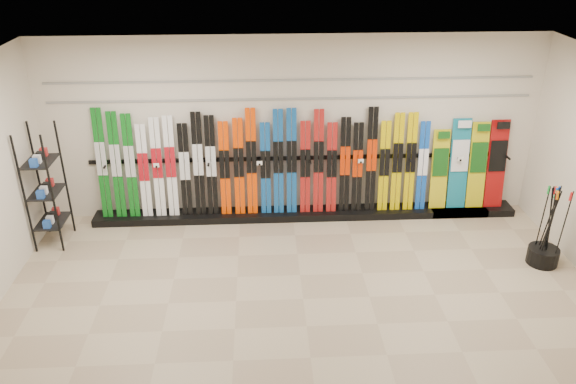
{
  "coord_description": "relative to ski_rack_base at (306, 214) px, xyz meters",
  "views": [
    {
      "loc": [
        -0.53,
        -6.05,
        4.55
      ],
      "look_at": [
        -0.15,
        1.0,
        1.1
      ],
      "focal_mm": 35.0,
      "sensor_mm": 36.0,
      "label": 1
    }
  ],
  "objects": [
    {
      "name": "slatwall_rail_0",
      "position": [
        -0.22,
        0.2,
        1.94
      ],
      "size": [
        7.6,
        0.02,
        0.03
      ],
      "primitive_type": "cube",
      "color": "gray",
      "rests_on": "back_wall"
    },
    {
      "name": "accessory_rack",
      "position": [
        -3.97,
        -0.58,
        0.88
      ],
      "size": [
        0.4,
        0.6,
        1.87
      ],
      "primitive_type": "cube",
      "color": "black",
      "rests_on": "floor"
    },
    {
      "name": "skis",
      "position": [
        -0.7,
        0.04,
        0.88
      ],
      "size": [
        5.37,
        0.22,
        1.81
      ],
      "color": "#0D6216",
      "rests_on": "ski_rack_base"
    },
    {
      "name": "ski_poles",
      "position": [
        3.34,
        -1.58,
        0.55
      ],
      "size": [
        0.3,
        0.3,
        1.18
      ],
      "color": "black",
      "rests_on": "pole_bin"
    },
    {
      "name": "slatwall_rail_1",
      "position": [
        -0.22,
        0.2,
        2.24
      ],
      "size": [
        7.6,
        0.02,
        0.03
      ],
      "primitive_type": "cube",
      "color": "gray",
      "rests_on": "back_wall"
    },
    {
      "name": "ceiling",
      "position": [
        -0.22,
        -2.28,
        2.94
      ],
      "size": [
        8.0,
        8.0,
        0.0
      ],
      "primitive_type": "plane",
      "rotation": [
        3.14,
        0.0,
        0.0
      ],
      "color": "silver",
      "rests_on": "back_wall"
    },
    {
      "name": "floor",
      "position": [
        -0.22,
        -2.28,
        -0.06
      ],
      "size": [
        8.0,
        8.0,
        0.0
      ],
      "primitive_type": "plane",
      "color": "#9D886C",
      "rests_on": "ground"
    },
    {
      "name": "snowboards",
      "position": [
        2.72,
        0.07,
        0.79
      ],
      "size": [
        1.26,
        0.24,
        1.52
      ],
      "color": "gold",
      "rests_on": "ski_rack_base"
    },
    {
      "name": "ski_rack_base",
      "position": [
        0.0,
        0.0,
        0.0
      ],
      "size": [
        8.0,
        0.4,
        0.12
      ],
      "primitive_type": "cube",
      "color": "black",
      "rests_on": "floor"
    },
    {
      "name": "pole_bin",
      "position": [
        3.33,
        -1.6,
        0.07
      ],
      "size": [
        0.44,
        0.44,
        0.25
      ],
      "primitive_type": "cylinder",
      "color": "black",
      "rests_on": "floor"
    },
    {
      "name": "back_wall",
      "position": [
        -0.22,
        0.22,
        1.44
      ],
      "size": [
        8.0,
        0.0,
        8.0
      ],
      "primitive_type": "plane",
      "rotation": [
        1.57,
        0.0,
        0.0
      ],
      "color": "beige",
      "rests_on": "floor"
    }
  ]
}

